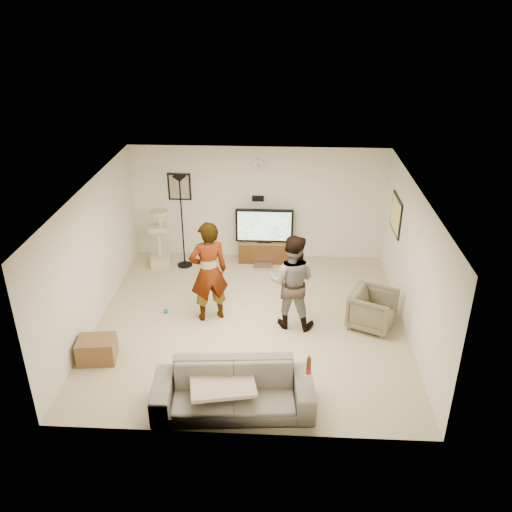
{
  "coord_description": "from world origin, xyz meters",
  "views": [
    {
      "loc": [
        0.54,
        -8.19,
        5.39
      ],
      "look_at": [
        0.09,
        0.2,
        1.23
      ],
      "focal_mm": 37.69,
      "sensor_mm": 36.0,
      "label": 1
    }
  ],
  "objects_px": {
    "beer_bottle": "(309,366)",
    "armchair": "(373,309)",
    "cat_tree": "(159,238)",
    "person_left": "(209,272)",
    "side_table": "(97,350)",
    "person_right": "(292,282)",
    "tv": "(264,226)",
    "floor_lamp": "(182,223)",
    "tv_stand": "(264,251)",
    "sofa": "(233,390)"
  },
  "relations": [
    {
      "from": "tv",
      "to": "side_table",
      "type": "distance_m",
      "value": 4.58
    },
    {
      "from": "sofa",
      "to": "side_table",
      "type": "xyz_separation_m",
      "value": [
        -2.3,
        1.0,
        -0.13
      ]
    },
    {
      "from": "tv_stand",
      "to": "person_right",
      "type": "xyz_separation_m",
      "value": [
        0.58,
        -2.54,
        0.64
      ]
    },
    {
      "from": "tv",
      "to": "person_left",
      "type": "relative_size",
      "value": 0.66
    },
    {
      "from": "person_right",
      "to": "side_table",
      "type": "bearing_deg",
      "value": 31.16
    },
    {
      "from": "tv",
      "to": "cat_tree",
      "type": "height_order",
      "value": "cat_tree"
    },
    {
      "from": "sofa",
      "to": "side_table",
      "type": "bearing_deg",
      "value": 152.13
    },
    {
      "from": "floor_lamp",
      "to": "person_left",
      "type": "bearing_deg",
      "value": -67.84
    },
    {
      "from": "tv_stand",
      "to": "floor_lamp",
      "type": "relative_size",
      "value": 0.54
    },
    {
      "from": "person_left",
      "to": "cat_tree",
      "type": "bearing_deg",
      "value": -78.11
    },
    {
      "from": "cat_tree",
      "to": "beer_bottle",
      "type": "distance_m",
      "value": 5.36
    },
    {
      "from": "armchair",
      "to": "side_table",
      "type": "distance_m",
      "value": 4.73
    },
    {
      "from": "person_right",
      "to": "side_table",
      "type": "relative_size",
      "value": 2.92
    },
    {
      "from": "tv",
      "to": "sofa",
      "type": "height_order",
      "value": "tv"
    },
    {
      "from": "floor_lamp",
      "to": "armchair",
      "type": "xyz_separation_m",
      "value": [
        3.74,
        -2.17,
        -0.67
      ]
    },
    {
      "from": "floor_lamp",
      "to": "side_table",
      "type": "bearing_deg",
      "value": -103.69
    },
    {
      "from": "beer_bottle",
      "to": "armchair",
      "type": "distance_m",
      "value": 2.58
    },
    {
      "from": "sofa",
      "to": "armchair",
      "type": "bearing_deg",
      "value": 40.23
    },
    {
      "from": "person_left",
      "to": "side_table",
      "type": "bearing_deg",
      "value": 17.55
    },
    {
      "from": "tv",
      "to": "cat_tree",
      "type": "bearing_deg",
      "value": -171.2
    },
    {
      "from": "armchair",
      "to": "tv",
      "type": "bearing_deg",
      "value": 63.03
    },
    {
      "from": "tv_stand",
      "to": "cat_tree",
      "type": "distance_m",
      "value": 2.32
    },
    {
      "from": "tv_stand",
      "to": "tv",
      "type": "distance_m",
      "value": 0.6
    },
    {
      "from": "beer_bottle",
      "to": "side_table",
      "type": "bearing_deg",
      "value": 163.33
    },
    {
      "from": "floor_lamp",
      "to": "person_left",
      "type": "relative_size",
      "value": 1.07
    },
    {
      "from": "beer_bottle",
      "to": "armchair",
      "type": "height_order",
      "value": "beer_bottle"
    },
    {
      "from": "side_table",
      "to": "person_left",
      "type": "bearing_deg",
      "value": 39.29
    },
    {
      "from": "person_right",
      "to": "beer_bottle",
      "type": "bearing_deg",
      "value": 105.61
    },
    {
      "from": "sofa",
      "to": "side_table",
      "type": "distance_m",
      "value": 2.51
    },
    {
      "from": "person_right",
      "to": "armchair",
      "type": "height_order",
      "value": "person_right"
    },
    {
      "from": "tv",
      "to": "person_right",
      "type": "height_order",
      "value": "person_right"
    },
    {
      "from": "person_right",
      "to": "tv_stand",
      "type": "bearing_deg",
      "value": -67.33
    },
    {
      "from": "beer_bottle",
      "to": "tv",
      "type": "bearing_deg",
      "value": 99.49
    },
    {
      "from": "person_right",
      "to": "armchair",
      "type": "relative_size",
      "value": 2.29
    },
    {
      "from": "tv",
      "to": "person_left",
      "type": "bearing_deg",
      "value": -110.32
    },
    {
      "from": "person_left",
      "to": "side_table",
      "type": "relative_size",
      "value": 3.17
    },
    {
      "from": "floor_lamp",
      "to": "tv",
      "type": "bearing_deg",
      "value": 11.76
    },
    {
      "from": "tv_stand",
      "to": "floor_lamp",
      "type": "height_order",
      "value": "floor_lamp"
    },
    {
      "from": "floor_lamp",
      "to": "armchair",
      "type": "distance_m",
      "value": 4.37
    },
    {
      "from": "person_left",
      "to": "beer_bottle",
      "type": "xyz_separation_m",
      "value": [
        1.68,
        -2.36,
        -0.16
      ]
    },
    {
      "from": "person_right",
      "to": "floor_lamp",
      "type": "bearing_deg",
      "value": -33.67
    },
    {
      "from": "tv_stand",
      "to": "person_right",
      "type": "distance_m",
      "value": 2.69
    },
    {
      "from": "person_left",
      "to": "person_right",
      "type": "relative_size",
      "value": 1.09
    },
    {
      "from": "person_right",
      "to": "armchair",
      "type": "xyz_separation_m",
      "value": [
        1.44,
        0.02,
        -0.52
      ]
    },
    {
      "from": "floor_lamp",
      "to": "tv_stand",
      "type": "bearing_deg",
      "value": 11.76
    },
    {
      "from": "beer_bottle",
      "to": "sofa",
      "type": "bearing_deg",
      "value": 180.0
    },
    {
      "from": "cat_tree",
      "to": "sofa",
      "type": "xyz_separation_m",
      "value": [
        2.01,
        -4.41,
        -0.32
      ]
    },
    {
      "from": "cat_tree",
      "to": "person_left",
      "type": "bearing_deg",
      "value": -56.37
    },
    {
      "from": "person_left",
      "to": "beer_bottle",
      "type": "height_order",
      "value": "person_left"
    },
    {
      "from": "cat_tree",
      "to": "person_right",
      "type": "relative_size",
      "value": 0.74
    }
  ]
}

